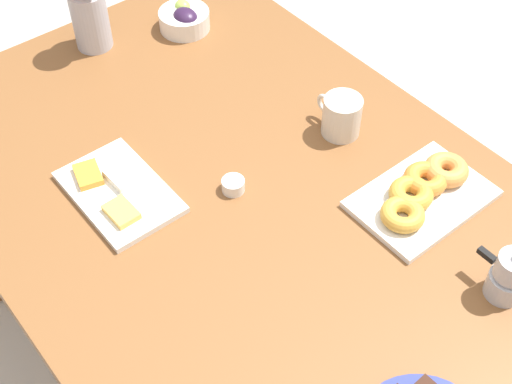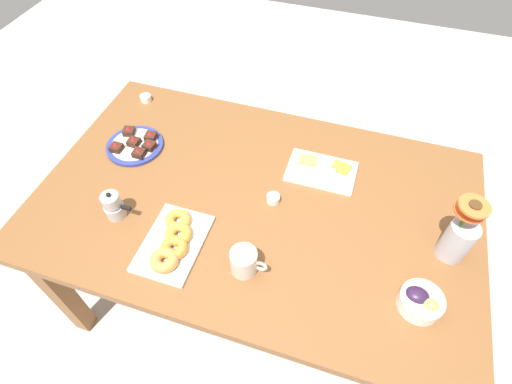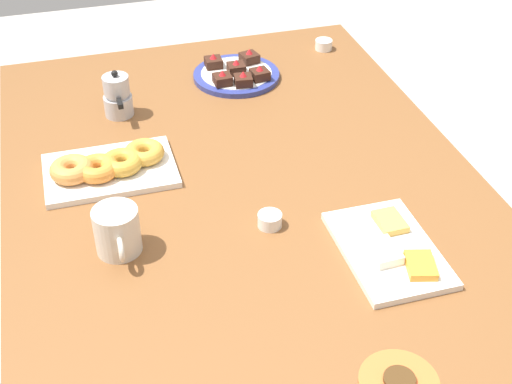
% 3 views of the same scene
% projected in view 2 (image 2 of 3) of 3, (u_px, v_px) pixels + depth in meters
% --- Properties ---
extents(ground_plane, '(6.00, 6.00, 0.00)m').
position_uv_depth(ground_plane, '(256.00, 288.00, 2.03)').
color(ground_plane, '#B7B2A8').
extents(dining_table, '(1.60, 1.00, 0.74)m').
position_uv_depth(dining_table, '(256.00, 213.00, 1.53)').
color(dining_table, brown).
rests_on(dining_table, ground_plane).
extents(coffee_mug, '(0.12, 0.09, 0.09)m').
position_uv_depth(coffee_mug, '(244.00, 261.00, 1.24)').
color(coffee_mug, beige).
rests_on(coffee_mug, dining_table).
extents(grape_bowl, '(0.13, 0.13, 0.07)m').
position_uv_depth(grape_bowl, '(420.00, 301.00, 1.18)').
color(grape_bowl, white).
rests_on(grape_bowl, dining_table).
extents(cheese_platter, '(0.26, 0.17, 0.03)m').
position_uv_depth(cheese_platter, '(322.00, 171.00, 1.54)').
color(cheese_platter, white).
rests_on(cheese_platter, dining_table).
extents(croissant_platter, '(0.19, 0.28, 0.05)m').
position_uv_depth(croissant_platter, '(173.00, 242.00, 1.32)').
color(croissant_platter, white).
rests_on(croissant_platter, dining_table).
extents(jam_cup_honey, '(0.05, 0.05, 0.03)m').
position_uv_depth(jam_cup_honey, '(273.00, 198.00, 1.44)').
color(jam_cup_honey, white).
rests_on(jam_cup_honey, dining_table).
extents(jam_cup_berry, '(0.05, 0.05, 0.03)m').
position_uv_depth(jam_cup_berry, '(146.00, 98.00, 1.81)').
color(jam_cup_berry, white).
rests_on(jam_cup_berry, dining_table).
extents(dessert_plate, '(0.23, 0.23, 0.05)m').
position_uv_depth(dessert_plate, '(135.00, 145.00, 1.62)').
color(dessert_plate, navy).
rests_on(dessert_plate, dining_table).
extents(flower_vase, '(0.11, 0.10, 0.26)m').
position_uv_depth(flower_vase, '(459.00, 237.00, 1.25)').
color(flower_vase, '#B2B2BC').
rests_on(flower_vase, dining_table).
extents(moka_pot, '(0.11, 0.07, 0.12)m').
position_uv_depth(moka_pot, '(113.00, 206.00, 1.38)').
color(moka_pot, '#B7B7BC').
rests_on(moka_pot, dining_table).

